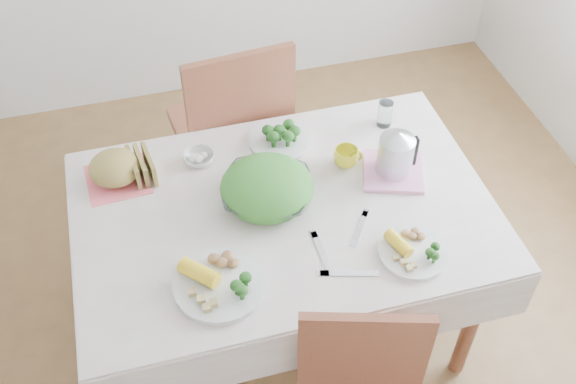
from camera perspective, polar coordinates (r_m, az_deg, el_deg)
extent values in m
plane|color=brown|center=(3.03, -0.27, -11.14)|extent=(3.60, 3.60, 0.00)
cube|color=brown|center=(2.72, -0.30, -6.88)|extent=(1.40, 0.90, 0.75)
cube|color=silver|center=(2.43, -0.33, -1.46)|extent=(1.50, 1.00, 0.01)
cube|color=brown|center=(3.15, -4.88, 4.60)|extent=(0.53, 0.53, 1.06)
imported|color=white|center=(2.42, -1.78, -0.03)|extent=(0.41, 0.41, 0.08)
cylinder|color=white|center=(2.21, -5.80, -7.84)|extent=(0.40, 0.40, 0.03)
cylinder|color=white|center=(2.32, 10.52, -5.04)|extent=(0.24, 0.24, 0.02)
cylinder|color=beige|center=(2.66, -0.71, 4.30)|extent=(0.32, 0.32, 0.02)
cube|color=#FF656F|center=(2.60, -14.21, 1.05)|extent=(0.24, 0.24, 0.00)
ellipsoid|color=olive|center=(2.56, -14.43, 1.93)|extent=(0.20, 0.19, 0.12)
imported|color=white|center=(2.60, -7.56, 2.88)|extent=(0.16, 0.16, 0.04)
imported|color=yellow|center=(2.56, 4.94, 2.95)|extent=(0.13, 0.13, 0.08)
cylinder|color=white|center=(2.74, 8.23, 6.72)|extent=(0.06, 0.06, 0.11)
cube|color=#F897C7|center=(2.57, 8.87, 1.75)|extent=(0.28, 0.28, 0.02)
cylinder|color=#B2B5BA|center=(2.50, 9.16, 3.60)|extent=(0.14, 0.14, 0.19)
cube|color=silver|center=(2.29, 2.85, -5.06)|extent=(0.03, 0.18, 0.00)
cube|color=silver|center=(2.37, 6.07, -3.09)|extent=(0.12, 0.15, 0.00)
cube|color=silver|center=(2.24, 5.22, -6.86)|extent=(0.20, 0.07, 0.00)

